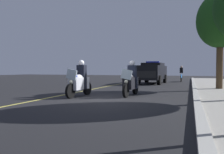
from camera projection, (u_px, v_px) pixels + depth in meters
name	position (u px, v px, depth m)	size (l,w,h in m)	color
ground_plane	(102.00, 98.00, 9.41)	(80.00, 80.00, 0.00)	black
curb_strip	(197.00, 101.00, 8.06)	(48.00, 0.24, 0.15)	#B7B5AD
lane_stripe_center	(57.00, 96.00, 10.21)	(48.00, 0.12, 0.01)	#E0D14C
police_motorcycle_lead_left	(80.00, 82.00, 10.10)	(2.14, 0.59, 1.72)	black
police_motorcycle_lead_right	(131.00, 81.00, 10.38)	(2.14, 0.59, 1.72)	black
police_suv	(152.00, 72.00, 19.77)	(4.98, 2.25, 2.05)	black
cyclist_background	(181.00, 74.00, 22.70)	(1.76, 0.33, 1.69)	black
tree_far_back	(220.00, 21.00, 13.08)	(2.80, 2.80, 5.88)	#4C3823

